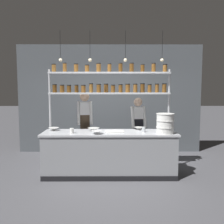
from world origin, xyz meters
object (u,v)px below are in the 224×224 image
Objects in this scene: cutting_board at (115,131)px; prep_bowl_center_back at (139,128)px; prep_bowl_center_front at (94,129)px; spice_shelf_unit at (110,85)px; serving_cup_front at (144,129)px; prep_bowl_near_left at (54,129)px; prep_bowl_near_right at (97,132)px; container_stack at (165,124)px; chef_left at (85,123)px; serving_cup_by_board at (72,131)px; chef_center at (138,127)px.

prep_bowl_center_back is at bearing 26.52° from cutting_board.
prep_bowl_center_front is at bearing -170.50° from prep_bowl_center_back.
serving_cup_front is (0.71, -0.35, -0.92)m from spice_shelf_unit.
prep_bowl_near_left is 1.04m from prep_bowl_near_right.
container_stack is at bearing -22.82° from serving_cup_front.
prep_bowl_center_front is 1.00m from prep_bowl_center_back.
prep_bowl_center_front is at bearing 168.36° from container_stack.
prep_bowl_center_front is (-0.45, 0.10, 0.02)m from cutting_board.
chef_left is at bearing 42.16° from prep_bowl_near_left.
serving_cup_front is at bearing 4.93° from serving_cup_by_board.
chef_left is 1.32m from prep_bowl_center_back.
prep_bowl_near_left is (-1.88, -0.56, 0.03)m from chef_center.
serving_cup_by_board is at bearing -163.33° from prep_bowl_center_back.
prep_bowl_near_left is 1.06× the size of prep_bowl_center_back.
serving_cup_front is at bearing -77.25° from prep_bowl_center_back.
container_stack reaches higher than serving_cup_by_board.
serving_cup_by_board is (-0.76, -0.47, -0.92)m from spice_shelf_unit.
spice_shelf_unit is at bearing 65.24° from prep_bowl_near_right.
chef_center is 6.93× the size of prep_bowl_near_right.
container_stack is 1.81× the size of prep_bowl_near_left.
serving_cup_front is (0.04, -0.76, 0.06)m from chef_center.
chef_left is (-0.59, 0.42, -0.89)m from spice_shelf_unit.
spice_shelf_unit is 1.03m from prep_bowl_center_front.
spice_shelf_unit is at bearing 107.72° from cutting_board.
prep_bowl_near_left is at bearing 143.16° from serving_cup_by_board.
prep_bowl_near_left is at bearing 156.16° from prep_bowl_near_right.
cutting_board is 0.43m from prep_bowl_near_right.
cutting_board is (0.70, -0.74, -0.08)m from chef_left.
chef_left is at bearing 133.24° from cutting_board.
serving_cup_front is at bearing -6.13° from prep_bowl_near_left.
chef_left is at bearing 79.11° from serving_cup_by_board.
chef_left is 4.28× the size of container_stack.
prep_bowl_center_back is 1.47m from serving_cup_by_board.
cutting_board is 1.73× the size of prep_bowl_near_right.
prep_bowl_center_back is (-0.03, -0.47, 0.03)m from chef_center.
serving_cup_by_board reaches higher than prep_bowl_near_left.
chef_left is at bearing 144.80° from spice_shelf_unit.
chef_center reaches higher than prep_bowl_near_right.
prep_bowl_center_front is 0.35m from prep_bowl_near_right.
spice_shelf_unit reaches higher than serving_cup_by_board.
chef_center is at bearing 31.99° from prep_bowl_center_front.
prep_bowl_near_left is 1.93m from serving_cup_front.
prep_bowl_near_right is 2.16× the size of serving_cup_front.
chef_left reaches higher than serving_cup_by_board.
spice_shelf_unit is at bearing 32.35° from prep_bowl_center_front.
chef_left is 0.83m from prep_bowl_near_left.
prep_bowl_center_back is at bearing 135.47° from container_stack.
prep_bowl_center_front reaches higher than prep_bowl_center_back.
serving_cup_front is (0.07, -0.29, 0.03)m from prep_bowl_center_back.
spice_shelf_unit is 1.45m from container_stack.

